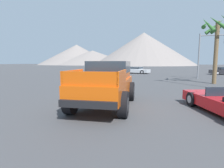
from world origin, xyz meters
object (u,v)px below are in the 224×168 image
Objects in this scene: parked_car_silver at (137,70)px; orange_pickup_truck at (107,80)px; traffic_light_main at (211,47)px; palm_tree_tall at (217,33)px.

orange_pickup_truck is at bearing 21.40° from parked_car_silver.
orange_pickup_truck reaches higher than parked_car_silver.
orange_pickup_truck is 0.99× the size of traffic_light_main.
traffic_light_main is 0.87× the size of palm_tree_tall.
traffic_light_main is (7.40, 15.07, 2.52)m from orange_pickup_truck.
parked_car_silver is 0.79× the size of palm_tree_tall.
traffic_light_main is (9.94, -8.50, 3.08)m from parked_car_silver.
palm_tree_tall is at bearing 51.32° from parked_car_silver.
traffic_light_main is 4.58m from palm_tree_tall.
traffic_light_main is at bearing 83.57° from palm_tree_tall.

